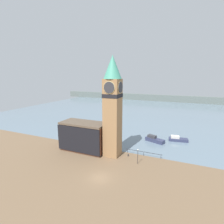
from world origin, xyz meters
The scene contains 10 objects.
ground_plane centered at (0.00, 0.00, 0.00)m, with size 160.00×160.00×0.00m, color brown.
water centered at (0.00, 73.30, 0.00)m, with size 160.00×120.00×0.00m.
far_shoreline centered at (0.00, 113.30, 2.50)m, with size 180.00×3.00×5.00m.
pier_railing centered at (5.68, 13.05, 0.94)m, with size 9.13×0.08×1.09m.
clock_tower centered at (-1.75, 10.50, 13.00)m, with size 4.30×4.30×24.49m.
pier_building centered at (-10.04, 10.19, 3.89)m, with size 12.41×5.85×7.74m.
boat_near centered at (6.44, 23.82, 0.72)m, with size 6.11×3.84×1.90m.
boat_far centered at (12.94, 27.35, 0.61)m, with size 5.85×2.98×1.63m.
mooring_bollard_near centered at (2.18, 11.31, 0.33)m, with size 0.31×0.31×0.62m.
lamp_post centered at (5.37, 8.49, 2.54)m, with size 0.32×0.32×3.59m.
Camera 1 is at (14.63, -27.61, 19.84)m, focal length 28.00 mm.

